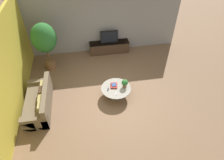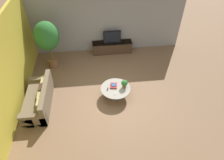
{
  "view_description": "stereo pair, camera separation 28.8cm",
  "coord_description": "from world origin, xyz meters",
  "px_view_note": "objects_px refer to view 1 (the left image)",
  "views": [
    {
      "loc": [
        -0.79,
        -5.15,
        5.55
      ],
      "look_at": [
        0.1,
        0.29,
        0.55
      ],
      "focal_mm": 32.0,
      "sensor_mm": 36.0,
      "label": 1
    },
    {
      "loc": [
        -0.51,
        -5.19,
        5.55
      ],
      "look_at": [
        0.1,
        0.29,
        0.55
      ],
      "focal_mm": 32.0,
      "sensor_mm": 36.0,
      "label": 2
    }
  ],
  "objects_px": {
    "couch_by_wall": "(39,102)",
    "television": "(109,37)",
    "coffee_table": "(116,90)",
    "potted_palm_tall": "(44,40)",
    "media_console": "(109,47)",
    "potted_plant_tabletop": "(125,83)"
  },
  "relations": [
    {
      "from": "couch_by_wall",
      "to": "television",
      "type": "bearing_deg",
      "value": 136.37
    },
    {
      "from": "television",
      "to": "coffee_table",
      "type": "relative_size",
      "value": 0.74
    },
    {
      "from": "potted_palm_tall",
      "to": "coffee_table",
      "type": "bearing_deg",
      "value": -40.48
    },
    {
      "from": "couch_by_wall",
      "to": "potted_palm_tall",
      "type": "distance_m",
      "value": 2.57
    },
    {
      "from": "potted_palm_tall",
      "to": "media_console",
      "type": "bearing_deg",
      "value": 16.36
    },
    {
      "from": "media_console",
      "to": "potted_palm_tall",
      "type": "distance_m",
      "value": 3.06
    },
    {
      "from": "television",
      "to": "couch_by_wall",
      "type": "distance_m",
      "value": 4.3
    },
    {
      "from": "media_console",
      "to": "couch_by_wall",
      "type": "relative_size",
      "value": 0.96
    },
    {
      "from": "television",
      "to": "potted_palm_tall",
      "type": "distance_m",
      "value": 2.9
    },
    {
      "from": "media_console",
      "to": "couch_by_wall",
      "type": "distance_m",
      "value": 4.27
    },
    {
      "from": "coffee_table",
      "to": "potted_plant_tabletop",
      "type": "bearing_deg",
      "value": 3.43
    },
    {
      "from": "television",
      "to": "couch_by_wall",
      "type": "xyz_separation_m",
      "value": [
        -2.95,
        -3.09,
        -0.54
      ]
    },
    {
      "from": "media_console",
      "to": "couch_by_wall",
      "type": "bearing_deg",
      "value": -133.62
    },
    {
      "from": "media_console",
      "to": "television",
      "type": "xyz_separation_m",
      "value": [
        -0.0,
        -0.0,
        0.55
      ]
    },
    {
      "from": "coffee_table",
      "to": "media_console",
      "type": "bearing_deg",
      "value": 86.2
    },
    {
      "from": "coffee_table",
      "to": "couch_by_wall",
      "type": "bearing_deg",
      "value": -177.21
    },
    {
      "from": "couch_by_wall",
      "to": "potted_palm_tall",
      "type": "bearing_deg",
      "value": 174.49
    },
    {
      "from": "potted_plant_tabletop",
      "to": "television",
      "type": "bearing_deg",
      "value": 92.48
    },
    {
      "from": "media_console",
      "to": "coffee_table",
      "type": "distance_m",
      "value": 2.96
    },
    {
      "from": "potted_palm_tall",
      "to": "potted_plant_tabletop",
      "type": "distance_m",
      "value": 3.66
    },
    {
      "from": "coffee_table",
      "to": "potted_palm_tall",
      "type": "height_order",
      "value": "potted_palm_tall"
    },
    {
      "from": "media_console",
      "to": "couch_by_wall",
      "type": "height_order",
      "value": "couch_by_wall"
    }
  ]
}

